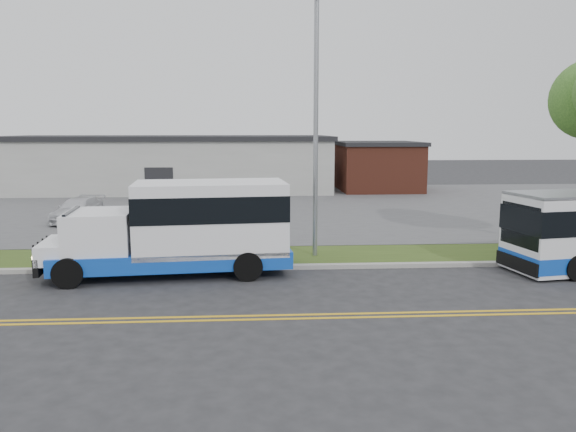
{
  "coord_description": "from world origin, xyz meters",
  "views": [
    {
      "loc": [
        0.68,
        -18.08,
        4.87
      ],
      "look_at": [
        1.98,
        2.96,
        1.6
      ],
      "focal_mm": 35.0,
      "sensor_mm": 36.0,
      "label": 1
    }
  ],
  "objects": [
    {
      "name": "shuttle_bus",
      "position": [
        -1.57,
        0.67,
        1.67
      ],
      "size": [
        8.35,
        3.4,
        3.12
      ],
      "rotation": [
        0.0,
        0.0,
        0.09
      ],
      "color": "#1146B9",
      "rests_on": "ground"
    },
    {
      "name": "lane_line_north",
      "position": [
        0.0,
        -3.85,
        0.01
      ],
      "size": [
        70.0,
        0.12,
        0.01
      ],
      "primitive_type": "cube",
      "color": "gold",
      "rests_on": "ground"
    },
    {
      "name": "parked_car_a",
      "position": [
        -0.99,
        13.79,
        0.9
      ],
      "size": [
        3.46,
        5.11,
        1.59
      ],
      "primitive_type": "imported",
      "rotation": [
        0.0,
        0.0,
        0.41
      ],
      "color": "#9EA1A5",
      "rests_on": "parking_lot"
    },
    {
      "name": "commercial_building",
      "position": [
        -6.0,
        27.0,
        2.18
      ],
      "size": [
        25.4,
        10.4,
        4.35
      ],
      "color": "#9E9E99",
      "rests_on": "ground"
    },
    {
      "name": "pedestrian",
      "position": [
        -5.27,
        2.51,
        0.93
      ],
      "size": [
        0.72,
        0.65,
        1.66
      ],
      "primitive_type": "imported",
      "rotation": [
        0.0,
        0.0,
        3.68
      ],
      "color": "black",
      "rests_on": "verge"
    },
    {
      "name": "grocery_bag_right",
      "position": [
        -4.97,
        2.76,
        0.26
      ],
      "size": [
        0.32,
        0.32,
        0.32
      ],
      "primitive_type": "sphere",
      "color": "white",
      "rests_on": "verge"
    },
    {
      "name": "ground",
      "position": [
        0.0,
        0.0,
        0.0
      ],
      "size": [
        140.0,
        140.0,
        0.0
      ],
      "primitive_type": "plane",
      "color": "#28282B",
      "rests_on": "ground"
    },
    {
      "name": "curb",
      "position": [
        0.0,
        1.1,
        0.07
      ],
      "size": [
        80.0,
        0.3,
        0.15
      ],
      "primitive_type": "cube",
      "color": "#9E9B93",
      "rests_on": "ground"
    },
    {
      "name": "streetlight_near",
      "position": [
        3.0,
        2.73,
        5.23
      ],
      "size": [
        0.35,
        1.53,
        9.5
      ],
      "color": "gray",
      "rests_on": "verge"
    },
    {
      "name": "brick_wing",
      "position": [
        10.5,
        26.0,
        1.96
      ],
      "size": [
        6.3,
        7.3,
        3.9
      ],
      "color": "brown",
      "rests_on": "ground"
    },
    {
      "name": "parking_lot",
      "position": [
        0.0,
        17.0,
        0.05
      ],
      "size": [
        80.0,
        25.0,
        0.1
      ],
      "primitive_type": "cube",
      "color": "#4C4C4F",
      "rests_on": "ground"
    },
    {
      "name": "lane_line_south",
      "position": [
        0.0,
        -4.15,
        0.01
      ],
      "size": [
        70.0,
        0.12,
        0.01
      ],
      "primitive_type": "cube",
      "color": "gold",
      "rests_on": "ground"
    },
    {
      "name": "parked_car_b",
      "position": [
        -8.5,
        11.54,
        0.7
      ],
      "size": [
        2.14,
        4.3,
        1.2
      ],
      "primitive_type": "imported",
      "rotation": [
        0.0,
        0.0,
        -0.11
      ],
      "color": "silver",
      "rests_on": "parking_lot"
    },
    {
      "name": "verge",
      "position": [
        0.0,
        2.9,
        0.05
      ],
      "size": [
        80.0,
        3.3,
        0.1
      ],
      "primitive_type": "cube",
      "color": "#354B19",
      "rests_on": "ground"
    },
    {
      "name": "grocery_bag_left",
      "position": [
        -5.57,
        2.26,
        0.26
      ],
      "size": [
        0.32,
        0.32,
        0.32
      ],
      "primitive_type": "sphere",
      "color": "white",
      "rests_on": "verge"
    }
  ]
}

